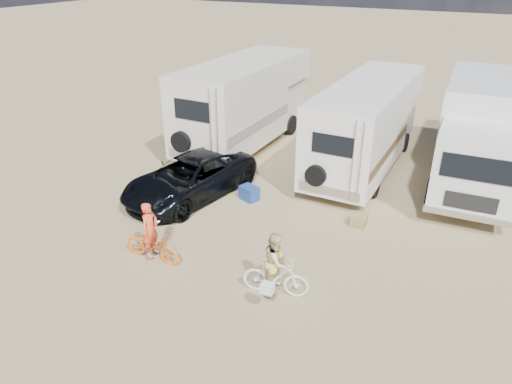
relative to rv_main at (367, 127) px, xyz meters
The scene contains 12 objects.
ground 7.07m from the rv_main, 88.60° to the right, with size 140.00×140.00×0.00m, color tan.
rv_main is the anchor object (origin of this frame).
rv_left 5.24m from the rv_main, behind, with size 2.67×7.47×3.59m, color beige, non-canonical shape.
box_truck 3.90m from the rv_main, ahead, with size 2.61×7.73×3.58m, color silver, non-canonical shape.
dark_suv 6.96m from the rv_main, 130.87° to the right, with size 2.29×4.98×1.38m, color black.
bike_man 9.50m from the rv_main, 110.09° to the right, with size 0.59×1.69×0.89m, color orange.
bike_woman 8.71m from the rv_main, 87.90° to the right, with size 0.46×1.64×0.99m, color beige.
rider_man 9.46m from the rv_main, 110.09° to the right, with size 0.56×0.37×1.53m, color #EB4F2D.
rider_woman 8.68m from the rv_main, 87.90° to the right, with size 0.74×0.57×1.52m, color #D3B783.
bike_parked 4.31m from the rv_main, 20.01° to the right, with size 0.59×1.71×0.90m, color #292C29.
cooler 5.41m from the rv_main, 119.90° to the right, with size 0.60×0.44×0.48m, color navy.
crate 4.88m from the rv_main, 75.43° to the right, with size 0.45×0.45×0.36m, color olive.
Camera 1 is at (3.97, -10.12, 7.35)m, focal length 33.09 mm.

